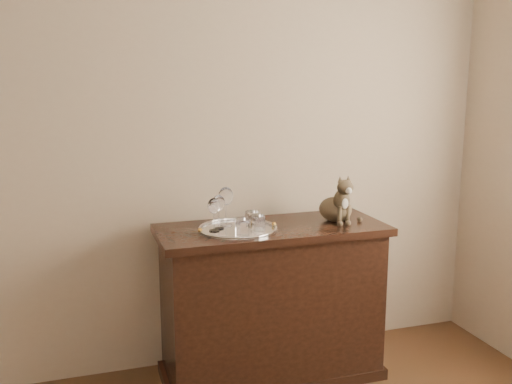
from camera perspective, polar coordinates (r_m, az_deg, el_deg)
wall_back at (r=3.07m, az=-11.03°, el=6.23°), size 4.00×0.10×2.70m
sideboard at (r=3.12m, az=1.55°, el=-11.01°), size 1.20×0.50×0.85m
tray at (r=2.90m, az=-1.83°, el=-3.80°), size 0.40×0.40×0.01m
wine_glass_a at (r=2.89m, az=-3.76°, el=-2.00°), size 0.07×0.07×0.18m
wine_glass_b at (r=2.96m, az=-3.03°, el=-1.42°), size 0.08×0.08×0.20m
wine_glass_c at (r=2.85m, az=-4.22°, el=-2.26°), size 0.06×0.06×0.17m
tumbler_a at (r=2.84m, az=0.18°, el=-3.17°), size 0.07×0.07×0.08m
tumbler_b at (r=2.78m, az=-1.38°, el=-3.52°), size 0.07×0.07×0.08m
tumbler_c at (r=2.92m, az=-0.36°, el=-2.75°), size 0.07×0.07×0.08m
cat at (r=3.10m, az=7.98°, el=-0.54°), size 0.27×0.25×0.26m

